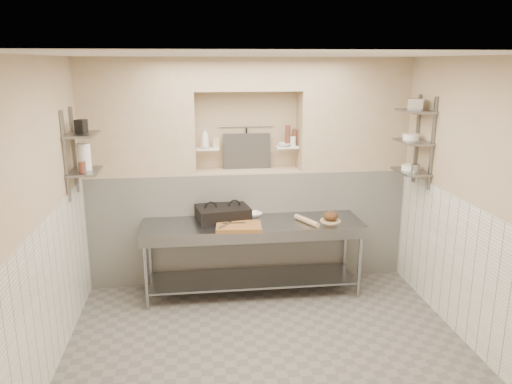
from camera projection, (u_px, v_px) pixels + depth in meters
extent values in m
cube|color=#68615C|center=(268.00, 350.00, 4.99)|extent=(4.00, 3.90, 0.10)
cube|color=silver|center=(270.00, 49.00, 4.25)|extent=(4.00, 3.90, 0.10)
cube|color=#B6A58D|center=(38.00, 220.00, 4.37)|extent=(0.10, 3.90, 2.80)
cube|color=#B6A58D|center=(476.00, 204.00, 4.87)|extent=(0.10, 3.90, 2.80)
cube|color=#B6A58D|center=(246.00, 167.00, 6.54)|extent=(4.00, 0.10, 2.80)
cube|color=#B6A58D|center=(323.00, 317.00, 2.70)|extent=(4.00, 0.10, 2.80)
cube|color=white|center=(248.00, 224.00, 6.48)|extent=(4.00, 0.40, 1.40)
cube|color=#B6A58D|center=(248.00, 171.00, 6.30)|extent=(1.30, 0.40, 0.02)
cube|color=#B6A58D|center=(138.00, 117.00, 5.96)|extent=(1.35, 0.40, 1.40)
cube|color=#B6A58D|center=(352.00, 114.00, 6.28)|extent=(1.35, 0.40, 1.40)
cube|color=#B6A58D|center=(247.00, 74.00, 6.00)|extent=(1.30, 0.40, 0.40)
cube|color=white|center=(53.00, 292.00, 4.56)|extent=(0.02, 3.90, 1.40)
cube|color=white|center=(462.00, 270.00, 5.04)|extent=(0.02, 3.90, 1.40)
cube|color=white|center=(208.00, 149.00, 6.17)|extent=(0.28, 0.16, 0.02)
cube|color=white|center=(287.00, 147.00, 6.29)|extent=(0.28, 0.16, 0.02)
cylinder|color=gray|center=(246.00, 126.00, 6.33)|extent=(0.70, 0.02, 0.02)
cylinder|color=black|center=(246.00, 140.00, 6.35)|extent=(0.02, 0.02, 0.30)
cube|color=#383330|center=(247.00, 151.00, 6.34)|extent=(0.60, 0.08, 0.45)
cube|color=slate|center=(74.00, 150.00, 5.48)|extent=(0.03, 0.03, 0.95)
cube|color=slate|center=(66.00, 157.00, 5.10)|extent=(0.03, 0.03, 0.95)
cube|color=slate|center=(85.00, 171.00, 5.36)|extent=(0.30, 0.50, 0.02)
cube|color=slate|center=(82.00, 134.00, 5.26)|extent=(0.30, 0.50, 0.03)
cube|color=slate|center=(417.00, 139.00, 5.95)|extent=(0.03, 0.03, 1.05)
cube|color=slate|center=(432.00, 144.00, 5.56)|extent=(0.03, 0.03, 1.05)
cube|color=slate|center=(411.00, 171.00, 5.83)|extent=(0.30, 0.50, 0.02)
cube|color=slate|center=(413.00, 142.00, 5.74)|extent=(0.30, 0.50, 0.02)
cube|color=slate|center=(415.00, 111.00, 5.65)|extent=(0.30, 0.50, 0.03)
cube|color=gray|center=(253.00, 224.00, 5.91)|extent=(2.60, 0.70, 0.04)
cube|color=gray|center=(253.00, 278.00, 6.08)|extent=(2.45, 0.60, 0.03)
cube|color=gray|center=(256.00, 238.00, 5.60)|extent=(2.60, 0.02, 0.12)
cylinder|color=gray|center=(146.00, 275.00, 5.59)|extent=(0.04, 0.04, 0.86)
cylinder|color=gray|center=(150.00, 255.00, 6.15)|extent=(0.04, 0.04, 0.86)
cylinder|color=gray|center=(360.00, 264.00, 5.89)|extent=(0.04, 0.04, 0.86)
cylinder|color=gray|center=(345.00, 246.00, 6.45)|extent=(0.04, 0.04, 0.86)
cube|color=black|center=(223.00, 215.00, 5.98)|extent=(0.67, 0.54, 0.11)
cube|color=black|center=(223.00, 209.00, 5.96)|extent=(0.67, 0.54, 0.06)
cube|color=brown|center=(239.00, 227.00, 5.68)|extent=(0.54, 0.40, 0.05)
cube|color=gray|center=(234.00, 223.00, 5.72)|extent=(0.27, 0.05, 0.01)
cylinder|color=gray|center=(225.00, 225.00, 5.62)|extent=(0.17, 0.23, 0.02)
imported|color=white|center=(254.00, 214.00, 6.13)|extent=(0.24, 0.24, 0.05)
cylinder|color=tan|center=(307.00, 221.00, 5.86)|extent=(0.23, 0.40, 0.06)
cylinder|color=tan|center=(330.00, 221.00, 5.93)|extent=(0.25, 0.25, 0.01)
ellipsoid|color=#4C2D19|center=(331.00, 216.00, 5.92)|extent=(0.18, 0.18, 0.11)
imported|color=white|center=(205.00, 138.00, 6.08)|extent=(0.11, 0.11, 0.25)
cube|color=#B6A58D|center=(216.00, 142.00, 6.19)|extent=(0.08, 0.08, 0.12)
imported|color=white|center=(284.00, 145.00, 6.24)|extent=(0.19, 0.19, 0.05)
cylinder|color=brown|center=(295.00, 137.00, 6.30)|extent=(0.06, 0.06, 0.21)
cylinder|color=brown|center=(288.00, 136.00, 6.26)|extent=(0.07, 0.07, 0.26)
cylinder|color=white|center=(293.00, 141.00, 6.26)|extent=(0.07, 0.07, 0.12)
cylinder|color=white|center=(84.00, 157.00, 5.34)|extent=(0.14, 0.14, 0.29)
cylinder|color=brown|center=(82.00, 167.00, 5.23)|extent=(0.08, 0.08, 0.11)
cube|color=black|center=(81.00, 126.00, 5.24)|extent=(0.13, 0.13, 0.14)
cylinder|color=white|center=(410.00, 167.00, 5.84)|extent=(0.20, 0.20, 0.06)
cylinder|color=gray|center=(415.00, 168.00, 5.70)|extent=(0.10, 0.10, 0.10)
cylinder|color=white|center=(411.00, 137.00, 5.79)|extent=(0.19, 0.19, 0.07)
cube|color=gray|center=(415.00, 104.00, 5.65)|extent=(0.23, 0.25, 0.13)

